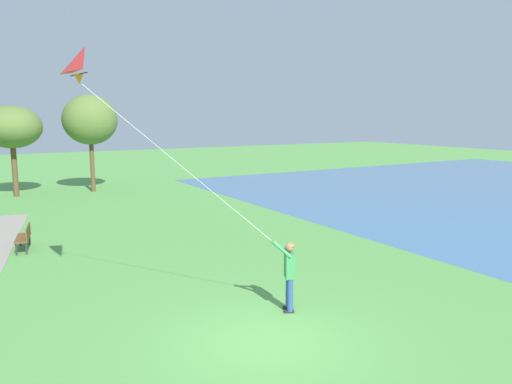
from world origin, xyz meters
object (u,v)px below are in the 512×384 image
at_px(park_bench_far_walkway, 25,236).
at_px(tree_horizon_far, 11,127).
at_px(tree_treeline_left, 90,120).
at_px(person_kite_flyer, 289,270).
at_px(flying_kite, 86,67).

height_order(park_bench_far_walkway, tree_horizon_far, tree_horizon_far).
bearing_deg(tree_treeline_left, park_bench_far_walkway, -112.13).
bearing_deg(person_kite_flyer, park_bench_far_walkway, 117.91).
height_order(person_kite_flyer, tree_treeline_left, tree_treeline_left).
height_order(tree_horizon_far, tree_treeline_left, tree_treeline_left).
distance_m(person_kite_flyer, flying_kite, 6.64).
bearing_deg(flying_kite, person_kite_flyer, -25.81).
distance_m(flying_kite, tree_treeline_left, 20.83).
height_order(flying_kite, tree_treeline_left, flying_kite).
xyz_separation_m(flying_kite, park_bench_far_walkway, (-0.87, 7.43, -5.35)).
relative_size(tree_horizon_far, tree_treeline_left, 0.88).
distance_m(flying_kite, tree_horizon_far, 20.72).
distance_m(flying_kite, park_bench_far_walkway, 9.19).
relative_size(park_bench_far_walkway, tree_treeline_left, 0.26).
bearing_deg(park_bench_far_walkway, flying_kite, -83.34).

